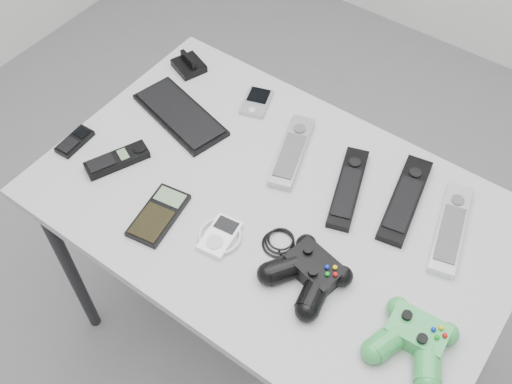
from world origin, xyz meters
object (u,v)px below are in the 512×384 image
Objects in this scene: mobile_phone at (75,141)px; mp3_player at (220,236)px; desk at (275,219)px; controller_green at (414,338)px; remote_silver_a at (292,151)px; remote_silver_b at (451,228)px; cordless_handset at (117,160)px; remote_black_a at (348,187)px; pda at (256,102)px; controller_black at (309,272)px; pda_keyboard at (180,114)px; remote_black_b at (405,199)px; calculator at (159,215)px.

mobile_phone is 0.46m from mp3_player.
desk is 6.39× the size of controller_green.
remote_silver_a is 0.41m from remote_silver_b.
mobile_phone is at bearing -164.46° from desk.
cordless_handset is at bearing 175.84° from controller_green.
controller_green reaches higher than mp3_player.
remote_black_a reaches higher than desk.
controller_black is at bearing -61.00° from pda.
controller_green is (0.29, -0.25, 0.02)m from remote_black_a.
pda is (0.13, 0.15, -0.00)m from pda_keyboard.
desk is 3.98× the size of controller_black.
remote_silver_a is 1.34× the size of controller_green.
remote_silver_a is 2.24× the size of mp3_player.
cordless_handset reaches higher than pda_keyboard.
remote_black_a is at bearing 48.01° from desk.
mp3_player is (-0.40, -0.31, -0.00)m from remote_silver_b.
remote_silver_a is 0.42m from cordless_handset.
remote_silver_b is (0.58, -0.07, 0.00)m from pda.
controller_black is (0.52, -0.20, 0.02)m from pda_keyboard.
mobile_phone is at bearing -167.88° from remote_black_b.
controller_green reaches higher than pda.
remote_silver_a is 2.32× the size of mobile_phone.
cordless_handset is (-0.73, -0.29, -0.00)m from remote_silver_b.
mp3_player is at bearing -141.73° from remote_black_b.
remote_black_b is at bearing 88.05° from controller_black.
mobile_phone is 0.58× the size of controller_green.
desk is at bearing 0.80° from pda_keyboard.
remote_silver_a is at bearing 141.11° from controller_black.
mobile_phone is (-0.15, -0.22, 0.00)m from pda_keyboard.
remote_black_b is at bearing -25.98° from pda.
remote_black_a is at bearing 173.54° from remote_silver_b.
remote_silver_b is 1.57× the size of calculator.
remote_silver_a is at bearing -46.55° from pda.
remote_silver_a is at bearing 28.77° from mobile_phone.
controller_green is at bearing 10.51° from controller_black.
mobile_phone is 0.13m from cordless_handset.
mp3_player is (0.33, -0.03, -0.00)m from cordless_handset.
pda is 0.37× the size of controller_black.
calculator is at bearing -174.31° from mp3_player.
remote_silver_a is (-0.05, 0.14, 0.08)m from desk.
controller_green is (0.17, -0.30, 0.01)m from remote_black_b.
controller_green reaches higher than remote_black_a.
cordless_handset is 0.54m from controller_black.
remote_black_a is 1.38× the size of controller_green.
controller_black is at bearing -7.37° from pda_keyboard.
pda_keyboard is 0.99× the size of controller_black.
calculator is at bearing 6.13° from cordless_handset.
remote_silver_a is at bearing 57.56° from calculator.
pda is 0.65× the size of calculator.
mp3_player is at bearing 19.95° from cordless_handset.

